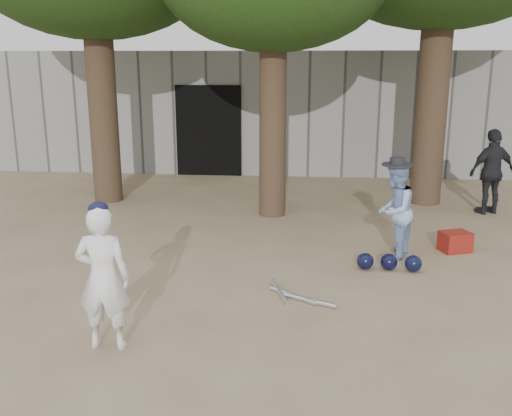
# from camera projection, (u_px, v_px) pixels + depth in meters

# --- Properties ---
(ground) EXTENTS (70.00, 70.00, 0.00)m
(ground) POSITION_uv_depth(u_px,v_px,m) (197.00, 308.00, 6.61)
(ground) COLOR #937C5E
(ground) RESTS_ON ground
(boy_player) EXTENTS (0.54, 0.37, 1.46)m
(boy_player) POSITION_uv_depth(u_px,v_px,m) (103.00, 278.00, 5.53)
(boy_player) COLOR white
(boy_player) RESTS_ON ground
(spectator_blue) EXTENTS (0.76, 0.83, 1.39)m
(spectator_blue) POSITION_uv_depth(u_px,v_px,m) (395.00, 211.00, 8.13)
(spectator_blue) COLOR #91ABE1
(spectator_blue) RESTS_ON ground
(spectator_dark) EXTENTS (1.00, 0.70, 1.58)m
(spectator_dark) POSITION_uv_depth(u_px,v_px,m) (492.00, 172.00, 10.48)
(spectator_dark) COLOR black
(spectator_dark) RESTS_ON ground
(red_bag) EXTENTS (0.51, 0.45, 0.30)m
(red_bag) POSITION_uv_depth(u_px,v_px,m) (455.00, 242.00, 8.52)
(red_bag) COLOR maroon
(red_bag) RESTS_ON ground
(back_building) EXTENTS (16.00, 5.24, 3.00)m
(back_building) POSITION_uv_depth(u_px,v_px,m) (265.00, 107.00, 16.19)
(back_building) COLOR gray
(back_building) RESTS_ON ground
(helmet_row) EXTENTS (0.87, 0.27, 0.23)m
(helmet_row) POSITION_uv_depth(u_px,v_px,m) (389.00, 262.00, 7.76)
(helmet_row) COLOR black
(helmet_row) RESTS_ON ground
(bat_pile) EXTENTS (0.84, 0.77, 0.06)m
(bat_pile) POSITION_uv_depth(u_px,v_px,m) (294.00, 296.00, 6.87)
(bat_pile) COLOR silver
(bat_pile) RESTS_ON ground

